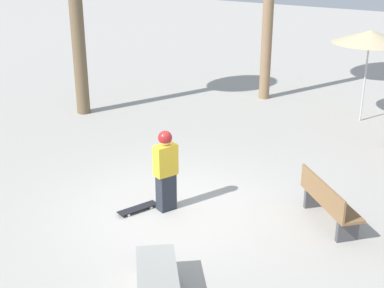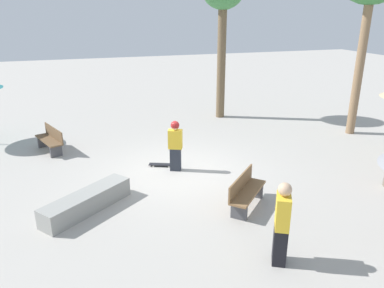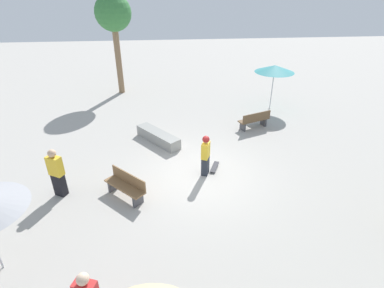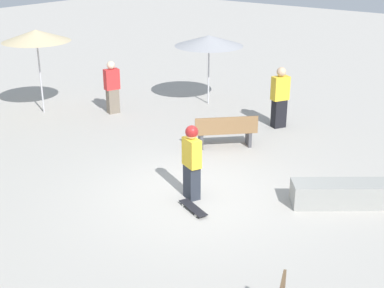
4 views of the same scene
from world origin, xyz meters
TOP-DOWN VIEW (x-y plane):
  - ground_plane at (0.00, 0.00)m, footprint 60.00×60.00m
  - skater_main at (-0.05, 0.15)m, footprint 0.48×0.38m
  - skateboard at (-0.41, 0.57)m, footprint 0.82×0.49m
  - concrete_ledge at (-2.81, -1.58)m, footprint 2.30×1.96m
  - bench_near at (0.99, -2.63)m, footprint 1.44×1.44m
  - bench_far at (-3.77, 3.08)m, footprint 0.99×1.65m
  - bystander_watching at (0.66, -4.83)m, footprint 0.45×0.54m

SIDE VIEW (x-z plane):
  - ground_plane at x=0.00m, z-range 0.00..0.00m
  - skateboard at x=-0.41m, z-range 0.02..0.09m
  - concrete_ledge at x=-2.81m, z-range 0.00..0.48m
  - bench_near at x=0.99m, z-range 0.00..0.85m
  - bench_far at x=-3.77m, z-range 0.00..0.85m
  - skater_main at x=-0.05m, z-range 0.06..1.65m
  - bystander_watching at x=0.66m, z-range 0.00..1.72m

